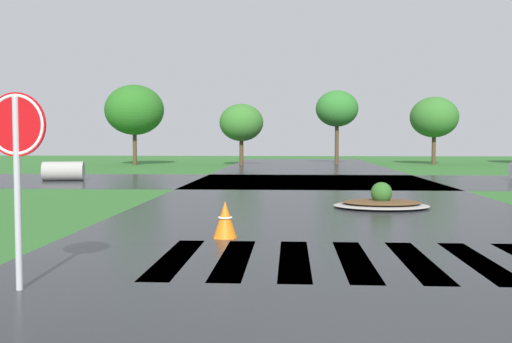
{
  "coord_description": "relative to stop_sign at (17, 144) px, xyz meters",
  "views": [
    {
      "loc": [
        -0.96,
        -4.25,
        1.8
      ],
      "look_at": [
        -1.77,
        9.55,
        1.05
      ],
      "focal_mm": 41.68,
      "sensor_mm": 36.0,
      "label": 1
    }
  ],
  "objects": [
    {
      "name": "crosswalk_stripes",
      "position": [
        4.19,
        2.01,
        -1.74
      ],
      "size": [
        5.85,
        3.09,
        0.01
      ],
      "color": "white",
      "rests_on": "ground"
    },
    {
      "name": "stop_sign",
      "position": [
        0.0,
        0.0,
        0.0
      ],
      "size": [
        0.76,
        0.13,
        2.35
      ],
      "rotation": [
        0.0,
        0.0,
        -0.12
      ],
      "color": "#B2B5BA",
      "rests_on": "ground"
    },
    {
      "name": "median_island",
      "position": [
        5.61,
        8.87,
        -1.6
      ],
      "size": [
        2.51,
        1.95,
        0.68
      ],
      "color": "#9E9B93",
      "rests_on": "ground"
    },
    {
      "name": "asphalt_cross_road",
      "position": [
        4.19,
        18.75,
        -1.74
      ],
      "size": [
        90.0,
        9.2,
        0.01
      ],
      "primitive_type": "cube",
      "color": "#232628",
      "rests_on": "ground"
    },
    {
      "name": "drainage_pipe_stack",
      "position": [
        -6.64,
        18.4,
        -1.32
      ],
      "size": [
        1.84,
        1.14,
        0.84
      ],
      "color": "#9E9B93",
      "rests_on": "ground"
    },
    {
      "name": "asphalt_roadway",
      "position": [
        4.19,
        7.43,
        -1.74
      ],
      "size": [
        10.23,
        80.0,
        0.01
      ],
      "primitive_type": "cube",
      "color": "#232628",
      "rests_on": "ground"
    },
    {
      "name": "traffic_cone",
      "position": [
        2.04,
        3.89,
        -1.41
      ],
      "size": [
        0.44,
        0.44,
        0.68
      ],
      "color": "orange",
      "rests_on": "ground"
    },
    {
      "name": "background_treeline",
      "position": [
        14.16,
        35.47,
        1.99
      ],
      "size": [
        40.99,
        6.48,
        5.86
      ],
      "color": "#4C3823",
      "rests_on": "ground"
    }
  ]
}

